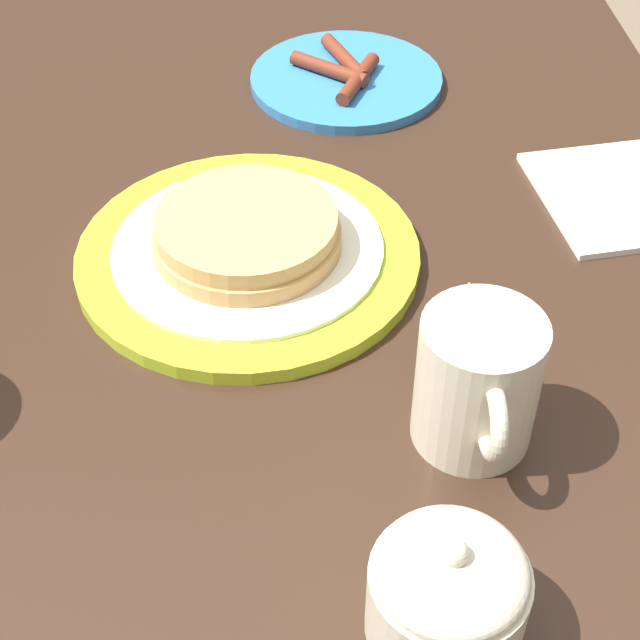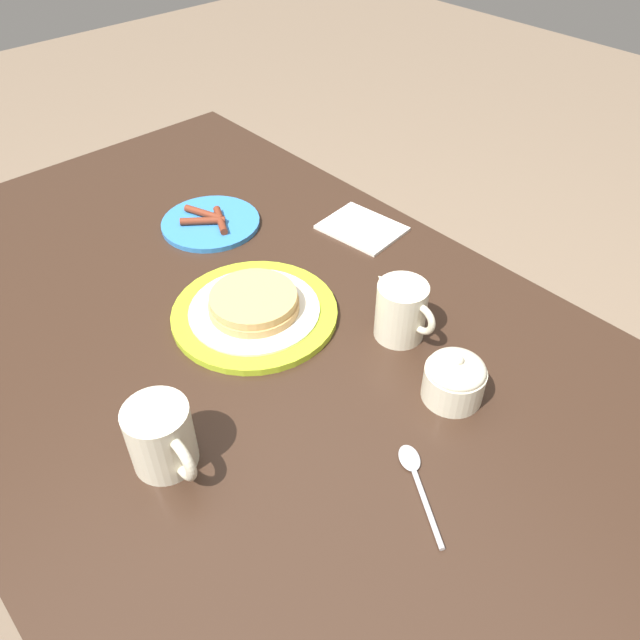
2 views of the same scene
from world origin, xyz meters
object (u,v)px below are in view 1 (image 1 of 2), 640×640
creamer_pitcher (478,379)px  side_plate_bacon (346,78)px  pancake_plate (248,246)px  sugar_bowl (448,591)px  napkin (611,196)px

creamer_pitcher → side_plate_bacon: bearing=-174.8°
pancake_plate → sugar_bowl: (0.32, 0.10, 0.02)m
side_plate_bacon → sugar_bowl: 0.59m
sugar_bowl → napkin: (-0.38, 0.21, -0.03)m
creamer_pitcher → sugar_bowl: 0.14m
side_plate_bacon → creamer_pitcher: (0.45, 0.04, 0.04)m
creamer_pitcher → napkin: 0.30m
creamer_pitcher → sugar_bowl: size_ratio=1.41×
sugar_bowl → napkin: 0.44m
side_plate_bacon → sugar_bowl: (0.59, 0.00, 0.03)m
sugar_bowl → napkin: size_ratio=0.54×
sugar_bowl → napkin: bearing=151.8°
pancake_plate → creamer_pitcher: size_ratio=2.22×
pancake_plate → side_plate_bacon: size_ratio=1.42×
side_plate_bacon → napkin: 0.29m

